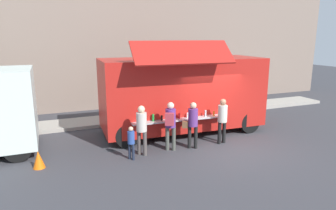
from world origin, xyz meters
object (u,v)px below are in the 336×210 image
object	(u,v)px
customer_mid_with_backpack	(170,121)
customer_rear_waiting	(142,126)
customer_extra_browsing	(222,117)
child_near_queue	(131,140)
customer_front_ordering	(192,121)
traffic_cone_orange	(39,159)
trash_bin	(229,103)
food_truck_main	(183,92)

from	to	relation	value
customer_mid_with_backpack	customer_rear_waiting	size ratio (longest dim) A/B	1.01
customer_extra_browsing	child_near_queue	xyz separation A→B (m)	(-3.55, -0.21, -0.35)
customer_front_ordering	customer_rear_waiting	world-z (taller)	customer_rear_waiting
traffic_cone_orange	customer_rear_waiting	distance (m)	3.33
traffic_cone_orange	trash_bin	world-z (taller)	trash_bin
customer_rear_waiting	child_near_queue	size ratio (longest dim) A/B	1.53
customer_rear_waiting	child_near_queue	xyz separation A→B (m)	(-0.44, -0.25, -0.35)
food_truck_main	customer_rear_waiting	bearing A→B (deg)	-139.58
traffic_cone_orange	customer_extra_browsing	world-z (taller)	customer_extra_browsing
traffic_cone_orange	customer_extra_browsing	bearing A→B (deg)	-2.09
customer_front_ordering	customer_extra_browsing	bearing A→B (deg)	-59.92
customer_extra_browsing	traffic_cone_orange	bearing A→B (deg)	79.02
traffic_cone_orange	child_near_queue	size ratio (longest dim) A/B	0.49
traffic_cone_orange	customer_rear_waiting	bearing A→B (deg)	-3.35
food_truck_main	customer_extra_browsing	xyz separation A→B (m)	(0.77, -1.86, -0.66)
customer_mid_with_backpack	customer_rear_waiting	world-z (taller)	customer_mid_with_backpack
customer_front_ordering	child_near_queue	size ratio (longest dim) A/B	1.51
trash_bin	customer_front_ordering	world-z (taller)	customer_front_ordering
customer_mid_with_backpack	customer_rear_waiting	bearing A→B (deg)	119.51
customer_front_ordering	customer_mid_with_backpack	world-z (taller)	customer_mid_with_backpack
trash_bin	customer_mid_with_backpack	bearing A→B (deg)	-141.25
traffic_cone_orange	customer_extra_browsing	size ratio (longest dim) A/B	0.32
food_truck_main	traffic_cone_orange	world-z (taller)	food_truck_main
customer_mid_with_backpack	child_near_queue	xyz separation A→B (m)	(-1.48, -0.25, -0.40)
traffic_cone_orange	customer_extra_browsing	xyz separation A→B (m)	(6.35, -0.23, 0.74)
food_truck_main	customer_rear_waiting	size ratio (longest dim) A/B	3.88
food_truck_main	trash_bin	size ratio (longest dim) A/B	7.35
customer_mid_with_backpack	child_near_queue	bearing A→B (deg)	129.38
customer_rear_waiting	trash_bin	bearing A→B (deg)	-8.63
child_near_queue	customer_mid_with_backpack	bearing A→B (deg)	-27.51
customer_mid_with_backpack	customer_rear_waiting	xyz separation A→B (m)	(-1.04, 0.01, -0.04)
trash_bin	customer_front_ordering	size ratio (longest dim) A/B	0.54
customer_rear_waiting	child_near_queue	distance (m)	0.62
food_truck_main	child_near_queue	distance (m)	3.61
food_truck_main	customer_rear_waiting	distance (m)	3.04
food_truck_main	trash_bin	distance (m)	4.67
customer_rear_waiting	customer_extra_browsing	world-z (taller)	customer_rear_waiting
customer_mid_with_backpack	child_near_queue	distance (m)	1.55
food_truck_main	child_near_queue	size ratio (longest dim) A/B	5.94
traffic_cone_orange	customer_mid_with_backpack	bearing A→B (deg)	-2.63
customer_rear_waiting	child_near_queue	bearing A→B (deg)	167.68
customer_front_ordering	child_near_queue	bearing A→B (deg)	122.16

